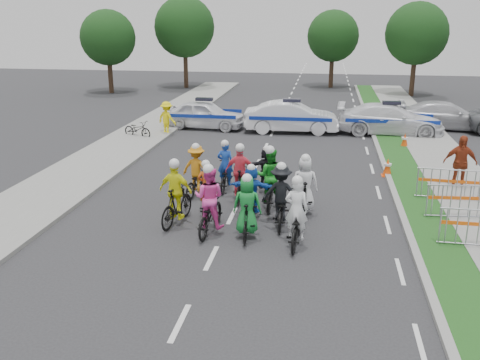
% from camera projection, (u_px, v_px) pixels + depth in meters
% --- Properties ---
extents(ground, '(90.00, 90.00, 0.00)m').
position_uv_depth(ground, '(211.00, 258.00, 13.43)').
color(ground, '#28282B').
rests_on(ground, ground).
extents(curb_right, '(0.20, 60.00, 0.12)m').
position_uv_depth(curb_right, '(397.00, 201.00, 17.36)').
color(curb_right, gray).
rests_on(curb_right, ground).
extents(grass_strip, '(1.20, 60.00, 0.11)m').
position_uv_depth(grass_strip, '(419.00, 203.00, 17.25)').
color(grass_strip, '#1E4917').
rests_on(grass_strip, ground).
extents(sidewalk_right, '(2.40, 60.00, 0.13)m').
position_uv_depth(sidewalk_right, '(478.00, 205.00, 16.98)').
color(sidewalk_right, gray).
rests_on(sidewalk_right, ground).
extents(sidewalk_left, '(3.00, 60.00, 0.13)m').
position_uv_depth(sidewalk_left, '(63.00, 184.00, 19.12)').
color(sidewalk_left, gray).
rests_on(sidewalk_left, ground).
extents(rider_0, '(0.75, 1.93, 1.94)m').
position_uv_depth(rider_0, '(296.00, 222.00, 14.06)').
color(rider_0, black).
rests_on(rider_0, ground).
extents(rider_1, '(0.80, 1.78, 1.85)m').
position_uv_depth(rider_1, '(247.00, 213.00, 14.47)').
color(rider_1, black).
rests_on(rider_1, ground).
extents(rider_2, '(0.90, 2.03, 2.02)m').
position_uv_depth(rider_2, '(210.00, 207.00, 14.83)').
color(rider_2, black).
rests_on(rider_2, ground).
extents(rider_3, '(1.07, 1.97, 2.00)m').
position_uv_depth(rider_3, '(176.00, 199.00, 15.41)').
color(rider_3, black).
rests_on(rider_3, ground).
extents(rider_4, '(1.09, 1.91, 1.93)m').
position_uv_depth(rider_4, '(281.00, 201.00, 15.31)').
color(rider_4, black).
rests_on(rider_4, ground).
extents(rider_5, '(1.36, 1.63, 1.68)m').
position_uv_depth(rider_5, '(251.00, 194.00, 16.00)').
color(rider_5, black).
rests_on(rider_5, ground).
extents(rider_6, '(0.71, 1.75, 1.75)m').
position_uv_depth(rider_6, '(207.00, 196.00, 16.24)').
color(rider_6, black).
rests_on(rider_6, ground).
extents(rider_7, '(0.84, 1.86, 1.92)m').
position_uv_depth(rider_7, '(305.00, 191.00, 16.24)').
color(rider_7, black).
rests_on(rider_7, ground).
extents(rider_8, '(0.87, 2.01, 2.02)m').
position_uv_depth(rider_8, '(270.00, 184.00, 16.84)').
color(rider_8, black).
rests_on(rider_8, ground).
extents(rider_9, '(0.99, 1.87, 1.94)m').
position_uv_depth(rider_9, '(240.00, 179.00, 17.42)').
color(rider_9, black).
rests_on(rider_9, ground).
extents(rider_10, '(1.10, 1.88, 1.83)m').
position_uv_depth(rider_10, '(197.00, 175.00, 17.93)').
color(rider_10, black).
rests_on(rider_10, ground).
extents(rider_11, '(1.38, 1.64, 1.68)m').
position_uv_depth(rider_11, '(267.00, 173.00, 18.20)').
color(rider_11, black).
rests_on(rider_11, ground).
extents(rider_12, '(0.61, 1.76, 1.80)m').
position_uv_depth(rider_12, '(226.00, 173.00, 18.57)').
color(rider_12, black).
rests_on(rider_12, ground).
extents(police_car_0, '(4.51, 2.19, 1.48)m').
position_uv_depth(police_car_0, '(205.00, 115.00, 28.63)').
color(police_car_0, white).
rests_on(police_car_0, ground).
extents(police_car_1, '(4.90, 1.98, 1.58)m').
position_uv_depth(police_car_1, '(291.00, 117.00, 27.62)').
color(police_car_1, white).
rests_on(police_car_1, ground).
extents(police_car_2, '(5.42, 2.44, 1.54)m').
position_uv_depth(police_car_2, '(390.00, 119.00, 27.13)').
color(police_car_2, white).
rests_on(police_car_2, ground).
extents(civilian_sedan, '(5.07, 2.32, 1.44)m').
position_uv_depth(civilian_sedan, '(446.00, 116.00, 28.45)').
color(civilian_sedan, silver).
rests_on(civilian_sedan, ground).
extents(spectator_2, '(1.14, 0.49, 1.93)m').
position_uv_depth(spectator_2, '(460.00, 163.00, 18.46)').
color(spectator_2, '#98381B').
rests_on(spectator_2, ground).
extents(marshal_hiviz, '(1.25, 1.05, 1.69)m').
position_uv_depth(marshal_hiviz, '(167.00, 118.00, 27.07)').
color(marshal_hiviz, '#FFEB0D').
rests_on(marshal_hiviz, ground).
extents(barrier_0, '(2.01, 0.55, 1.12)m').
position_uv_depth(barrier_0, '(479.00, 230.00, 13.74)').
color(barrier_0, '#A5A8AD').
rests_on(barrier_0, ground).
extents(barrier_1, '(2.04, 0.67, 1.12)m').
position_uv_depth(barrier_1, '(460.00, 203.00, 15.71)').
color(barrier_1, '#A5A8AD').
rests_on(barrier_1, ground).
extents(barrier_2, '(2.03, 0.65, 1.12)m').
position_uv_depth(barrier_2, '(448.00, 186.00, 17.31)').
color(barrier_2, '#A5A8AD').
rests_on(barrier_2, ground).
extents(cone_0, '(0.40, 0.40, 0.70)m').
position_uv_depth(cone_0, '(387.00, 167.00, 20.19)').
color(cone_0, '#F24C0C').
rests_on(cone_0, ground).
extents(cone_1, '(0.40, 0.40, 0.70)m').
position_uv_depth(cone_1, '(405.00, 141.00, 24.45)').
color(cone_1, '#F24C0C').
rests_on(cone_1, ground).
extents(parked_bike, '(1.73, 1.13, 0.86)m').
position_uv_depth(parked_bike, '(137.00, 129.00, 26.47)').
color(parked_bike, black).
rests_on(parked_bike, ground).
extents(tree_0, '(4.20, 4.20, 6.30)m').
position_uv_depth(tree_0, '(108.00, 38.00, 40.73)').
color(tree_0, '#382619').
rests_on(tree_0, ground).
extents(tree_1, '(4.55, 4.55, 6.82)m').
position_uv_depth(tree_1, '(417.00, 34.00, 39.02)').
color(tree_1, '#382619').
rests_on(tree_1, ground).
extents(tree_3, '(4.90, 4.90, 7.35)m').
position_uv_depth(tree_3, '(185.00, 27.00, 43.53)').
color(tree_3, '#382619').
rests_on(tree_3, ground).
extents(tree_4, '(4.20, 4.20, 6.30)m').
position_uv_depth(tree_4, '(333.00, 36.00, 43.81)').
color(tree_4, '#382619').
rests_on(tree_4, ground).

